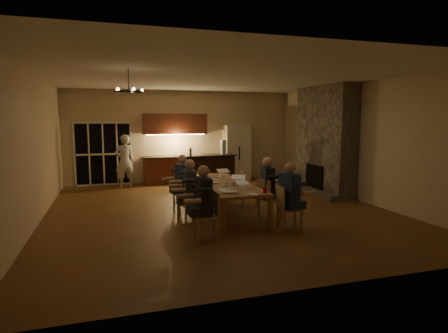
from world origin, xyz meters
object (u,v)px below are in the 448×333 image
can_silver (234,186)px  laptop_a (229,187)px  refrigerator (236,153)px  standing_person (125,161)px  chair_right_mid (270,198)px  bar_blender (223,147)px  can_cola (202,173)px  plate_near (244,186)px  chair_right_far (250,189)px  mug_front (226,184)px  redcup_mid (204,178)px  plate_far (233,177)px  laptop_d (238,178)px  bar_island (207,171)px  person_right_mid (267,187)px  mug_back (201,176)px  laptop_c (212,178)px  laptop_e (201,172)px  laptop_f (225,172)px  person_right_near (289,197)px  person_left_far (183,183)px  person_left_mid (190,191)px  bar_bottle (190,152)px  chair_right_near (290,208)px  plate_left (224,190)px  person_left_near (204,202)px  chandelier (129,92)px  chair_left_mid (189,203)px  dining_table (224,199)px  mug_mid (221,177)px  chair_left_far (184,193)px  chair_left_near (206,216)px  redcup_near (265,190)px

can_silver → laptop_a: bearing=-120.6°
refrigerator → standing_person: 3.95m
chair_right_mid → bar_blender: bar_blender is taller
can_cola → plate_near: size_ratio=0.50×
chair_right_far → mug_front: bearing=154.3°
redcup_mid → plate_far: (0.81, 0.25, -0.05)m
laptop_d → plate_near: (-0.00, -0.41, -0.10)m
bar_island → person_right_mid: 3.98m
chair_right_mid → laptop_a: (-1.16, -0.54, 0.42)m
mug_back → redcup_mid: size_ratio=0.83×
laptop_c → laptop_e: bearing=-79.1°
refrigerator → laptop_f: 3.93m
person_right_near → mug_back: size_ratio=13.80×
person_left_far → can_silver: (0.85, -1.32, 0.12)m
laptop_d → laptop_a: bearing=-97.2°
person_left_mid → bar_bottle: size_ratio=5.75×
chair_right_near → laptop_a: size_ratio=2.78×
bar_blender → laptop_c: bearing=-123.3°
can_cola → plate_left: (-0.11, -2.31, -0.05)m
mug_back → plate_far: 0.79m
chair_right_near → laptop_d: 1.61m
person_left_far → laptop_c: person_left_far is taller
standing_person → laptop_a: size_ratio=5.40×
plate_left → person_left_near: bearing=-132.7°
person_right_near → chandelier: (-2.98, 1.10, 2.06)m
bar_blender → chandelier: bearing=-140.6°
chair_left_mid → bar_bottle: 4.02m
dining_table → laptop_a: (-0.23, -1.11, 0.49)m
refrigerator → person_left_far: bearing=-124.3°
person_left_far → chandelier: (-1.25, -1.09, 2.06)m
laptop_c → mug_mid: laptop_c is taller
chair_left_far → laptop_a: size_ratio=2.78×
chair_left_near → mug_back: (0.51, 2.45, 0.36)m
chair_left_near → laptop_a: (0.62, 0.53, 0.42)m
mug_back → bar_blender: (1.37, 2.65, 0.51)m
person_right_near → plate_far: size_ratio=5.28×
person_left_near → mug_front: size_ratio=13.80×
bar_island → laptop_c: bearing=-104.9°
chair_left_mid → can_silver: 1.02m
mug_back → redcup_mid: bearing=-95.6°
chair_right_far → plate_far: (-0.45, 0.07, 0.31)m
person_left_near → can_silver: size_ratio=11.50×
chair_right_near → mug_front: chair_right_near is taller
mug_front → plate_far: bearing=64.8°
bar_bottle → can_cola: bearing=-93.1°
bar_bottle → laptop_f: bearing=-80.0°
redcup_near → plate_far: bearing=90.1°
chair_left_far → standing_person: 3.88m
laptop_c → bar_blender: bearing=-99.7°
chair_left_mid → person_left_far: (0.07, 1.11, 0.24)m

